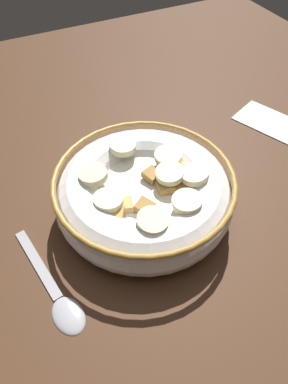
# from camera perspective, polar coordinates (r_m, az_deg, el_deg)

# --- Properties ---
(ground_plane) EXTENTS (1.00, 1.00, 0.02)m
(ground_plane) POSITION_cam_1_polar(r_m,az_deg,el_deg) (0.42, 0.00, -3.66)
(ground_plane) COLOR #472B19
(cereal_bowl) EXTENTS (0.20, 0.20, 0.06)m
(cereal_bowl) POSITION_cam_1_polar(r_m,az_deg,el_deg) (0.39, 0.04, -0.06)
(cereal_bowl) COLOR white
(cereal_bowl) RESTS_ON ground_plane
(spoon) EXTENTS (0.14, 0.04, 0.01)m
(spoon) POSITION_cam_1_polar(r_m,az_deg,el_deg) (0.36, -13.63, -16.54)
(spoon) COLOR #A5A5AD
(spoon) RESTS_ON ground_plane
(folded_napkin) EXTENTS (0.12, 0.09, 0.00)m
(folded_napkin) POSITION_cam_1_polar(r_m,az_deg,el_deg) (0.56, 20.00, 10.60)
(folded_napkin) COLOR white
(folded_napkin) RESTS_ON ground_plane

